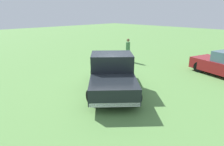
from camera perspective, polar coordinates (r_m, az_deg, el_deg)
name	(u,v)px	position (r m, az deg, el deg)	size (l,w,h in m)	color
ground_plane	(111,88)	(10.08, -0.29, -4.31)	(80.00, 80.00, 0.00)	#5B8C47
pickup_truck	(112,72)	(9.57, -0.03, 0.32)	(5.00, 4.76, 1.78)	black
person_bystander	(128,49)	(15.27, 4.59, 7.02)	(0.35, 0.35, 1.75)	#7A6B51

